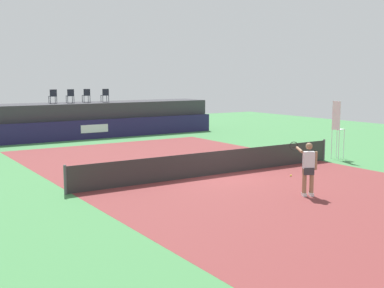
{
  "coord_description": "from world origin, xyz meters",
  "views": [
    {
      "loc": [
        -11.44,
        -15.84,
        3.92
      ],
      "look_at": [
        0.13,
        2.0,
        1.0
      ],
      "focal_mm": 46.3,
      "sensor_mm": 36.0,
      "label": 1
    }
  ],
  "objects_px": {
    "umpire_chair": "(337,126)",
    "net_post_far": "(324,150)",
    "net_post_near": "(65,180)",
    "spectator_chair_left": "(70,95)",
    "spectator_chair_center": "(86,95)",
    "spectator_chair_far_left": "(53,96)",
    "tennis_player": "(308,167)",
    "tennis_ball": "(291,175)",
    "spectator_chair_right": "(105,95)"
  },
  "relations": [
    {
      "from": "net_post_far",
      "to": "tennis_player",
      "type": "distance_m",
      "value": 7.32
    },
    {
      "from": "umpire_chair",
      "to": "net_post_far",
      "type": "bearing_deg",
      "value": 179.22
    },
    {
      "from": "umpire_chair",
      "to": "tennis_player",
      "type": "height_order",
      "value": "umpire_chair"
    },
    {
      "from": "net_post_near",
      "to": "tennis_player",
      "type": "bearing_deg",
      "value": -34.15
    },
    {
      "from": "spectator_chair_far_left",
      "to": "spectator_chair_center",
      "type": "height_order",
      "value": "same"
    },
    {
      "from": "spectator_chair_right",
      "to": "umpire_chair",
      "type": "distance_m",
      "value": 16.03
    },
    {
      "from": "tennis_ball",
      "to": "umpire_chair",
      "type": "bearing_deg",
      "value": 21.63
    },
    {
      "from": "spectator_chair_far_left",
      "to": "net_post_far",
      "type": "height_order",
      "value": "spectator_chair_far_left"
    },
    {
      "from": "spectator_chair_right",
      "to": "net_post_near",
      "type": "relative_size",
      "value": 0.89
    },
    {
      "from": "spectator_chair_right",
      "to": "tennis_ball",
      "type": "distance_m",
      "value": 17.19
    },
    {
      "from": "spectator_chair_center",
      "to": "net_post_near",
      "type": "bearing_deg",
      "value": -113.55
    },
    {
      "from": "spectator_chair_center",
      "to": "tennis_ball",
      "type": "xyz_separation_m",
      "value": [
        1.71,
        -17.38,
        -2.66
      ]
    },
    {
      "from": "net_post_far",
      "to": "umpire_chair",
      "type": "bearing_deg",
      "value": -0.78
    },
    {
      "from": "tennis_player",
      "to": "spectator_chair_left",
      "type": "bearing_deg",
      "value": 92.99
    },
    {
      "from": "spectator_chair_left",
      "to": "umpire_chair",
      "type": "relative_size",
      "value": 0.32
    },
    {
      "from": "spectator_chair_left",
      "to": "net_post_near",
      "type": "bearing_deg",
      "value": -110.06
    },
    {
      "from": "spectator_chair_right",
      "to": "tennis_player",
      "type": "distance_m",
      "value": 19.69
    },
    {
      "from": "net_post_far",
      "to": "tennis_player",
      "type": "bearing_deg",
      "value": -141.86
    },
    {
      "from": "net_post_near",
      "to": "net_post_far",
      "type": "xyz_separation_m",
      "value": [
        12.4,
        0.0,
        0.0
      ]
    },
    {
      "from": "umpire_chair",
      "to": "spectator_chair_center",
      "type": "bearing_deg",
      "value": 112.73
    },
    {
      "from": "net_post_near",
      "to": "tennis_player",
      "type": "height_order",
      "value": "tennis_player"
    },
    {
      "from": "spectator_chair_left",
      "to": "spectator_chair_center",
      "type": "distance_m",
      "value": 1.14
    },
    {
      "from": "tennis_ball",
      "to": "spectator_chair_right",
      "type": "bearing_deg",
      "value": 91.89
    },
    {
      "from": "spectator_chair_far_left",
      "to": "umpire_chair",
      "type": "xyz_separation_m",
      "value": [
        8.74,
        -15.43,
        -1.11
      ]
    },
    {
      "from": "spectator_chair_center",
      "to": "tennis_ball",
      "type": "bearing_deg",
      "value": -84.39
    },
    {
      "from": "spectator_chair_left",
      "to": "spectator_chair_right",
      "type": "relative_size",
      "value": 1.0
    },
    {
      "from": "umpire_chair",
      "to": "tennis_ball",
      "type": "bearing_deg",
      "value": -158.37
    },
    {
      "from": "spectator_chair_center",
      "to": "tennis_player",
      "type": "bearing_deg",
      "value": -90.27
    },
    {
      "from": "net_post_near",
      "to": "spectator_chair_left",
      "type": "bearing_deg",
      "value": 69.94
    },
    {
      "from": "tennis_player",
      "to": "tennis_ball",
      "type": "height_order",
      "value": "tennis_player"
    },
    {
      "from": "spectator_chair_far_left",
      "to": "spectator_chair_center",
      "type": "distance_m",
      "value": 2.25
    },
    {
      "from": "spectator_chair_far_left",
      "to": "net_post_far",
      "type": "bearing_deg",
      "value": -62.86
    },
    {
      "from": "spectator_chair_far_left",
      "to": "spectator_chair_center",
      "type": "relative_size",
      "value": 1.0
    },
    {
      "from": "spectator_chair_far_left",
      "to": "umpire_chair",
      "type": "height_order",
      "value": "spectator_chair_far_left"
    },
    {
      "from": "spectator_chair_center",
      "to": "spectator_chair_right",
      "type": "xyz_separation_m",
      "value": [
        1.15,
        -0.41,
        0.0
      ]
    },
    {
      "from": "spectator_chair_far_left",
      "to": "net_post_far",
      "type": "distance_m",
      "value": 17.46
    },
    {
      "from": "spectator_chair_far_left",
      "to": "tennis_ball",
      "type": "relative_size",
      "value": 13.06
    },
    {
      "from": "spectator_chair_right",
      "to": "tennis_player",
      "type": "relative_size",
      "value": 0.5
    },
    {
      "from": "spectator_chair_right",
      "to": "tennis_ball",
      "type": "relative_size",
      "value": 13.06
    },
    {
      "from": "spectator_chair_center",
      "to": "tennis_player",
      "type": "distance_m",
      "value": 20.06
    },
    {
      "from": "spectator_chair_center",
      "to": "spectator_chair_right",
      "type": "distance_m",
      "value": 1.22
    },
    {
      "from": "spectator_chair_center",
      "to": "spectator_chair_right",
      "type": "bearing_deg",
      "value": -19.74
    },
    {
      "from": "umpire_chair",
      "to": "net_post_near",
      "type": "height_order",
      "value": "umpire_chair"
    },
    {
      "from": "spectator_chair_center",
      "to": "umpire_chair",
      "type": "height_order",
      "value": "spectator_chair_center"
    },
    {
      "from": "spectator_chair_far_left",
      "to": "net_post_near",
      "type": "height_order",
      "value": "spectator_chair_far_left"
    },
    {
      "from": "spectator_chair_left",
      "to": "tennis_player",
      "type": "bearing_deg",
      "value": -87.01
    },
    {
      "from": "spectator_chair_right",
      "to": "net_post_far",
      "type": "height_order",
      "value": "spectator_chair_right"
    },
    {
      "from": "spectator_chair_center",
      "to": "tennis_ball",
      "type": "height_order",
      "value": "spectator_chair_center"
    },
    {
      "from": "spectator_chair_far_left",
      "to": "spectator_chair_left",
      "type": "bearing_deg",
      "value": -2.17
    },
    {
      "from": "spectator_chair_far_left",
      "to": "spectator_chair_left",
      "type": "distance_m",
      "value": 1.12
    }
  ]
}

